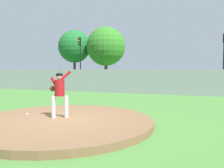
{
  "coord_description": "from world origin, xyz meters",
  "views": [
    {
      "loc": [
        3.89,
        -6.31,
        1.79
      ],
      "look_at": [
        0.56,
        3.17,
        1.14
      ],
      "focal_mm": 36.75,
      "sensor_mm": 36.0,
      "label": 1
    }
  ],
  "objects_px": {
    "parked_car_burgundy": "(45,78)",
    "parked_car_white": "(169,80)",
    "parked_car_red": "(84,79)",
    "pitcher_youth": "(59,90)",
    "baseball": "(27,114)",
    "traffic_light_near": "(80,53)",
    "traffic_light_far": "(224,51)",
    "traffic_cone_orange": "(56,84)"
  },
  "relations": [
    {
      "from": "parked_car_red",
      "to": "traffic_light_far",
      "type": "bearing_deg",
      "value": 18.27
    },
    {
      "from": "parked_car_red",
      "to": "traffic_light_far",
      "type": "distance_m",
      "value": 14.0
    },
    {
      "from": "parked_car_white",
      "to": "traffic_light_far",
      "type": "relative_size",
      "value": 0.88
    },
    {
      "from": "parked_car_burgundy",
      "to": "pitcher_youth",
      "type": "bearing_deg",
      "value": -53.01
    },
    {
      "from": "pitcher_youth",
      "to": "traffic_cone_orange",
      "type": "distance_m",
      "value": 16.92
    },
    {
      "from": "parked_car_white",
      "to": "traffic_light_far",
      "type": "height_order",
      "value": "traffic_light_far"
    },
    {
      "from": "parked_car_burgundy",
      "to": "traffic_light_near",
      "type": "height_order",
      "value": "traffic_light_near"
    },
    {
      "from": "baseball",
      "to": "pitcher_youth",
      "type": "bearing_deg",
      "value": 0.94
    },
    {
      "from": "baseball",
      "to": "traffic_light_near",
      "type": "relative_size",
      "value": 0.01
    },
    {
      "from": "traffic_cone_orange",
      "to": "parked_car_burgundy",
      "type": "bearing_deg",
      "value": 163.93
    },
    {
      "from": "traffic_cone_orange",
      "to": "parked_car_red",
      "type": "bearing_deg",
      "value": -0.4
    },
    {
      "from": "parked_car_burgundy",
      "to": "traffic_cone_orange",
      "type": "height_order",
      "value": "parked_car_burgundy"
    },
    {
      "from": "baseball",
      "to": "traffic_light_near",
      "type": "height_order",
      "value": "traffic_light_near"
    },
    {
      "from": "baseball",
      "to": "parked_car_white",
      "type": "height_order",
      "value": "parked_car_white"
    },
    {
      "from": "parked_car_red",
      "to": "traffic_cone_orange",
      "type": "bearing_deg",
      "value": 179.6
    },
    {
      "from": "parked_car_burgundy",
      "to": "parked_car_red",
      "type": "relative_size",
      "value": 0.93
    },
    {
      "from": "parked_car_burgundy",
      "to": "parked_car_white",
      "type": "xyz_separation_m",
      "value": [
        13.03,
        0.27,
        -0.01
      ]
    },
    {
      "from": "parked_car_burgundy",
      "to": "traffic_light_far",
      "type": "distance_m",
      "value": 18.51
    },
    {
      "from": "baseball",
      "to": "traffic_light_near",
      "type": "bearing_deg",
      "value": 111.89
    },
    {
      "from": "traffic_cone_orange",
      "to": "traffic_light_far",
      "type": "height_order",
      "value": "traffic_light_far"
    },
    {
      "from": "parked_car_burgundy",
      "to": "traffic_light_far",
      "type": "relative_size",
      "value": 0.86
    },
    {
      "from": "parked_car_white",
      "to": "traffic_light_near",
      "type": "bearing_deg",
      "value": 162.65
    },
    {
      "from": "parked_car_white",
      "to": "traffic_light_near",
      "type": "xyz_separation_m",
      "value": [
        -10.67,
        3.33,
        2.96
      ]
    },
    {
      "from": "parked_car_burgundy",
      "to": "traffic_light_near",
      "type": "distance_m",
      "value": 5.22
    },
    {
      "from": "parked_car_red",
      "to": "baseball",
      "type": "bearing_deg",
      "value": -71.21
    },
    {
      "from": "parked_car_white",
      "to": "traffic_light_far",
      "type": "xyz_separation_m",
      "value": [
        4.88,
        3.55,
        2.77
      ]
    },
    {
      "from": "parked_car_red",
      "to": "traffic_light_near",
      "type": "height_order",
      "value": "traffic_light_near"
    },
    {
      "from": "parked_car_white",
      "to": "traffic_cone_orange",
      "type": "distance_m",
      "value": 11.47
    },
    {
      "from": "pitcher_youth",
      "to": "parked_car_burgundy",
      "type": "distance_m",
      "value": 18.2
    },
    {
      "from": "pitcher_youth",
      "to": "parked_car_white",
      "type": "distance_m",
      "value": 14.95
    },
    {
      "from": "baseball",
      "to": "traffic_light_near",
      "type": "xyz_separation_m",
      "value": [
        -7.29,
        18.15,
        3.52
      ]
    },
    {
      "from": "pitcher_youth",
      "to": "parked_car_white",
      "type": "bearing_deg",
      "value": 82.01
    },
    {
      "from": "parked_car_burgundy",
      "to": "traffic_light_near",
      "type": "bearing_deg",
      "value": 56.73
    },
    {
      "from": "parked_car_white",
      "to": "traffic_light_near",
      "type": "height_order",
      "value": "traffic_light_near"
    },
    {
      "from": "parked_car_white",
      "to": "parked_car_red",
      "type": "bearing_deg",
      "value": -174.75
    },
    {
      "from": "traffic_light_far",
      "to": "pitcher_youth",
      "type": "bearing_deg",
      "value": -110.75
    },
    {
      "from": "parked_car_burgundy",
      "to": "traffic_cone_orange",
      "type": "distance_m",
      "value": 1.75
    },
    {
      "from": "pitcher_youth",
      "to": "traffic_light_near",
      "type": "distance_m",
      "value": 20.24
    },
    {
      "from": "parked_car_red",
      "to": "pitcher_youth",
      "type": "bearing_deg",
      "value": -66.6
    },
    {
      "from": "parked_car_white",
      "to": "parked_car_red",
      "type": "relative_size",
      "value": 0.95
    },
    {
      "from": "traffic_cone_orange",
      "to": "parked_car_white",
      "type": "bearing_deg",
      "value": 3.64
    },
    {
      "from": "pitcher_youth",
      "to": "baseball",
      "type": "xyz_separation_m",
      "value": [
        -1.29,
        -0.02,
        -0.86
      ]
    }
  ]
}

